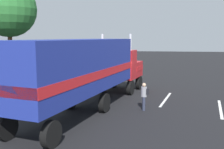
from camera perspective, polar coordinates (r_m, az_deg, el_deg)
The scene contains 6 objects.
ground_plane at distance 20.49m, azimuth 1.42°, elevation -3.92°, with size 120.00×120.00×0.00m, color black.
lane_stripe_near at distance 18.64m, azimuth 11.56°, elevation -5.28°, with size 4.40×0.16×0.01m, color silver.
lane_stripe_mid at distance 17.22m, azimuth 22.43°, elevation -6.87°, with size 4.40×0.16×0.01m, color silver.
semi_truck at distance 15.30m, azimuth -5.33°, elevation 1.52°, with size 14.34×5.79×4.50m.
person_bystander at distance 15.54m, azimuth 7.00°, elevation -4.51°, with size 0.34×0.46×1.63m.
tree_center at distance 28.97m, azimuth -21.54°, elevation 13.03°, with size 5.60×5.60×9.85m.
Camera 1 is at (-19.91, -2.30, 4.28)m, focal length 42.20 mm.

